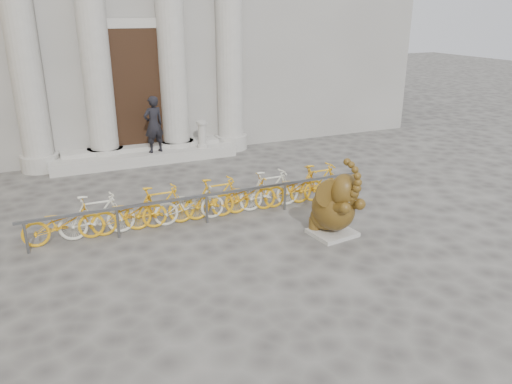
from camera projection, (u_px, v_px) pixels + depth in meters
name	position (u px, v px, depth m)	size (l,w,h in m)	color
ground	(262.00, 307.00, 8.49)	(80.00, 80.00, 0.00)	#474442
entrance_steps	(145.00, 156.00, 16.50)	(6.00, 1.20, 0.36)	#A8A59E
elephant_statue	(335.00, 207.00, 10.95)	(1.23, 1.43, 1.86)	#A8A59E
bike_rack	(203.00, 200.00, 11.86)	(8.20, 0.53, 1.00)	slate
pedestrian	(154.00, 124.00, 16.01)	(0.67, 0.44, 1.83)	black
balustrade_post	(202.00, 135.00, 16.76)	(0.36, 0.36, 0.89)	#A8A59E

